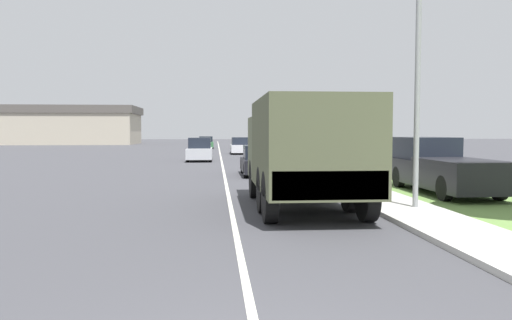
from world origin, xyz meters
TOP-DOWN VIEW (x-y plane):
  - ground_plane at (0.00, 40.00)m, footprint 180.00×180.00m
  - lane_centre_stripe at (0.00, 40.00)m, footprint 0.12×120.00m
  - sidewalk_right at (4.50, 40.00)m, footprint 1.80×120.00m
  - grass_strip_right at (8.90, 40.00)m, footprint 7.00×120.00m
  - military_truck at (1.94, 9.74)m, footprint 2.55×6.57m
  - car_nearest_ahead at (1.71, 20.16)m, footprint 1.73×3.94m
  - car_second_ahead at (-1.53, 31.93)m, footprint 1.74×4.31m
  - car_third_ahead at (1.93, 42.60)m, footprint 1.92×4.55m
  - car_fourth_ahead at (-1.58, 57.33)m, footprint 1.80×4.08m
  - pickup_truck at (7.20, 12.97)m, footprint 1.93×5.62m
  - lamp_post at (4.54, 9.07)m, footprint 1.69×0.24m
  - building_distant at (-23.02, 79.73)m, footprint 19.94×12.27m

SIDE VIEW (x-z plane):
  - ground_plane at x=0.00m, z-range 0.00..0.00m
  - lane_centre_stripe at x=0.00m, z-range 0.00..0.00m
  - grass_strip_right at x=8.90m, z-range 0.00..0.02m
  - sidewalk_right at x=4.50m, z-range 0.00..0.12m
  - car_nearest_ahead at x=1.71m, z-range -0.07..1.35m
  - car_fourth_ahead at x=-1.58m, z-range -0.07..1.40m
  - car_third_ahead at x=1.93m, z-range -0.07..1.46m
  - car_second_ahead at x=-1.53m, z-range -0.09..1.54m
  - pickup_truck at x=7.20m, z-range -0.05..1.80m
  - military_truck at x=1.94m, z-range 0.19..3.07m
  - building_distant at x=-23.02m, z-range 0.04..6.12m
  - lamp_post at x=4.54m, z-range 0.79..7.89m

